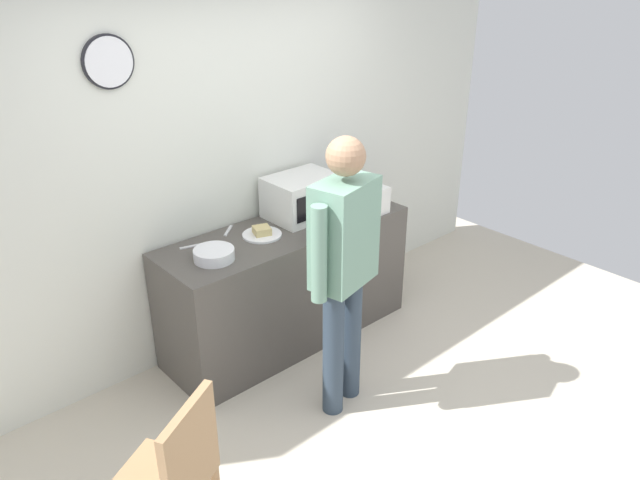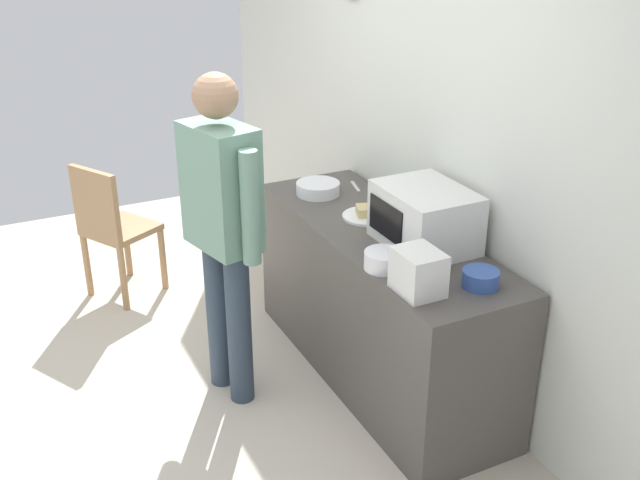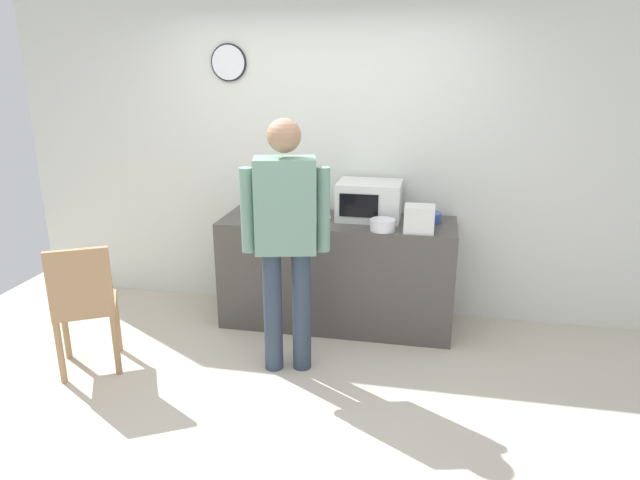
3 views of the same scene
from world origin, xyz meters
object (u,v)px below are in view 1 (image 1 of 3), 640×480
salad_bowl (214,254)px  cereal_bowl (352,195)px  microwave (302,196)px  sandwich_plate (262,233)px  mixing_bowl (346,218)px  toaster (371,200)px  wooden_chair (173,477)px  spoon_utensil (192,246)px  person_standing (344,259)px  fork_utensil (228,231)px

salad_bowl → cereal_bowl: cereal_bowl is taller
microwave → sandwich_plate: 0.46m
sandwich_plate → mixing_bowl: (0.57, -0.23, 0.02)m
cereal_bowl → salad_bowl: bearing=-173.7°
toaster → wooden_chair: toaster is taller
salad_bowl → mixing_bowl: mixing_bowl is taller
sandwich_plate → microwave: bearing=11.0°
salad_bowl → spoon_utensil: salad_bowl is taller
cereal_bowl → spoon_utensil: (-1.36, 0.10, -0.04)m
mixing_bowl → spoon_utensil: mixing_bowl is taller
salad_bowl → wooden_chair: (-0.93, -1.06, -0.40)m
spoon_utensil → cereal_bowl: bearing=-4.4°
person_standing → wooden_chair: (-1.35, -0.32, -0.51)m
sandwich_plate → toaster: toaster is taller
microwave → wooden_chair: 2.24m
fork_utensil → cereal_bowl: bearing=-8.2°
toaster → mixing_bowl: bearing=-176.7°
mixing_bowl → wooden_chair: (-1.94, -0.91, -0.41)m
salad_bowl → wooden_chair: bearing=-131.4°
mixing_bowl → toaster: size_ratio=0.86×
salad_bowl → cereal_bowl: 1.36m
fork_utensil → microwave: bearing=-13.4°
microwave → mixing_bowl: 0.36m
microwave → salad_bowl: bearing=-169.1°
toaster → spoon_utensil: size_ratio=1.29×
wooden_chair → cereal_bowl: bearing=27.8°
salad_bowl → sandwich_plate: bearing=10.8°
salad_bowl → fork_utensil: bearing=44.4°
fork_utensil → spoon_utensil: bearing=-171.5°
sandwich_plate → salad_bowl: (-0.44, -0.08, 0.02)m
cereal_bowl → mixing_bowl: (-0.35, -0.30, 0.00)m
salad_bowl → spoon_utensil: (-0.01, 0.25, -0.03)m
microwave → person_standing: size_ratio=0.28×
cereal_bowl → wooden_chair: 2.62m
spoon_utensil → fork_utensil: bearing=8.5°
salad_bowl → cereal_bowl: bearing=6.3°
salad_bowl → cereal_bowl: (1.36, 0.15, 0.00)m
sandwich_plate → fork_utensil: sandwich_plate is taller
fork_utensil → spoon_utensil: 0.32m
salad_bowl → person_standing: person_standing is taller
sandwich_plate → cereal_bowl: size_ratio=1.60×
cereal_bowl → mixing_bowl: bearing=-139.4°
cereal_bowl → person_standing: size_ratio=0.10×
microwave → spoon_utensil: 0.89m
microwave → cereal_bowl: 0.50m
microwave → salad_bowl: size_ratio=1.94×
mixing_bowl → toaster: 0.27m
cereal_bowl → wooden_chair: size_ratio=0.18×
microwave → spoon_utensil: (-0.87, 0.09, -0.15)m
sandwich_plate → person_standing: bearing=-91.6°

